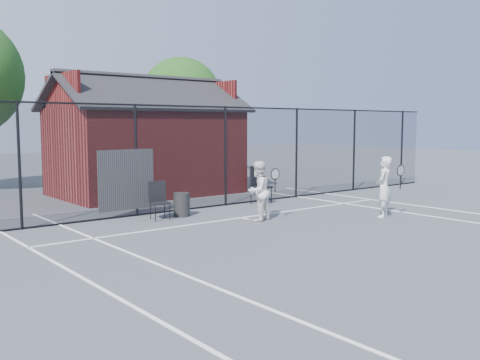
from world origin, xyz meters
TOP-DOWN VIEW (x-y plane):
  - ground at (0.00, 0.00)m, footprint 80.00×80.00m
  - court_lines at (0.00, -1.32)m, footprint 11.02×18.00m
  - fence at (-0.30, 5.00)m, footprint 22.04×3.00m
  - clubhouse at (0.50, 9.00)m, footprint 6.50×4.36m
  - tree_right at (5.50, 14.50)m, footprint 3.97×3.97m
  - player_front at (3.03, 0.74)m, footprint 0.78×0.64m
  - player_back at (0.06, 2.40)m, footprint 0.89×0.76m
  - chair_left at (-1.81, 4.10)m, footprint 0.55×0.56m
  - chair_right at (2.09, 4.60)m, footprint 0.68×0.69m
  - waste_bin at (-1.10, 4.19)m, footprint 0.44×0.44m

SIDE VIEW (x-z plane):
  - ground at x=0.00m, z-range 0.00..0.00m
  - court_lines at x=0.00m, z-range 0.00..0.01m
  - waste_bin at x=-1.10m, z-range 0.00..0.63m
  - chair_left at x=-1.81m, z-range 0.00..0.97m
  - chair_right at x=2.09m, z-range 0.00..1.15m
  - player_back at x=0.06m, z-range 0.00..1.53m
  - player_front at x=3.03m, z-range 0.00..1.62m
  - fence at x=-0.30m, z-range -0.05..2.95m
  - clubhouse at x=0.50m, z-range -0.49..3.70m
  - tree_right at x=5.50m, z-range 0.86..6.56m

